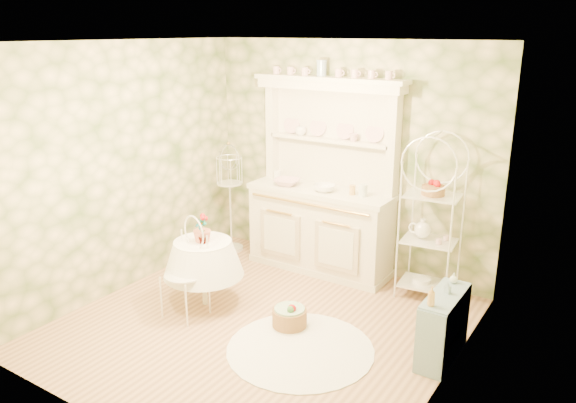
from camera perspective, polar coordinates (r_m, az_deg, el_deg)
The scene contains 22 objects.
floor at distance 5.69m, azimuth -2.80°, elevation -12.41°, with size 3.60×3.60×0.00m, color tan.
ceiling at distance 4.95m, azimuth -3.27°, elevation 15.91°, with size 3.60×3.60×0.00m, color white.
wall_left at distance 6.35m, azimuth -16.33°, elevation 3.21°, with size 3.60×3.60×0.00m, color beige.
wall_right at distance 4.40m, azimuth 16.38°, elevation -2.87°, with size 3.60×3.60×0.00m, color beige.
wall_back at distance 6.65m, azimuth 6.11°, elevation 4.42°, with size 3.60×3.60×0.00m, color beige.
wall_front at distance 3.93m, azimuth -18.62°, elevation -5.51°, with size 3.60×3.60×0.00m, color beige.
kitchen_dresser at distance 6.55m, azimuth 3.38°, elevation 2.44°, with size 1.87×0.61×2.29m, color white.
bakers_rack at distance 6.07m, azimuth 14.32°, elevation -1.72°, with size 0.56×0.40×1.79m, color white.
side_shelf at distance 5.23m, azimuth 15.47°, elevation -12.29°, with size 0.25×0.68×0.58m, color #7E9CB1.
round_table at distance 5.98m, azimuth -8.53°, elevation -7.10°, with size 0.68×0.68×0.74m, color white.
cafe_chair at distance 5.73m, azimuth -10.51°, elevation -7.04°, with size 0.44×0.44×0.97m, color white.
birdcage_stand at distance 7.28m, azimuth -5.89°, elevation 0.35°, with size 0.34×0.34×1.42m, color white.
floor_basket at distance 5.61m, azimuth 0.15°, elevation -11.54°, with size 0.35×0.35×0.23m, color olive.
lace_rug at distance 5.30m, azimuth 1.25°, elevation -14.75°, with size 1.35×1.35×0.01m, color white.
bowl_floral at distance 6.73m, azimuth -0.10°, elevation 1.74°, with size 0.31×0.31×0.08m, color white.
bowl_white at distance 6.48m, azimuth 3.73°, elevation 1.08°, with size 0.25×0.25×0.08m, color white.
cup_left at distance 6.78m, azimuth 1.30°, elevation 6.98°, with size 0.13×0.13×0.10m, color white.
cup_right at distance 6.44m, azimuth 6.68°, elevation 6.34°, with size 0.10×0.10×0.09m, color white.
potted_geranium at distance 5.74m, azimuth -8.74°, elevation -2.98°, with size 0.14×0.10×0.27m, color #3F7238.
bottle_amber at distance 4.83m, azimuth 14.35°, elevation -9.49°, with size 0.07×0.07×0.17m, color tan.
bottle_blue at distance 5.09m, azimuth 15.91°, elevation -8.56°, with size 0.05×0.05×0.10m, color #8DA7BE.
bottle_glass at distance 5.30m, azimuth 16.47°, elevation -7.61°, with size 0.07×0.07×0.10m, color silver.
Camera 1 is at (2.91, -4.00, 2.80)m, focal length 35.00 mm.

